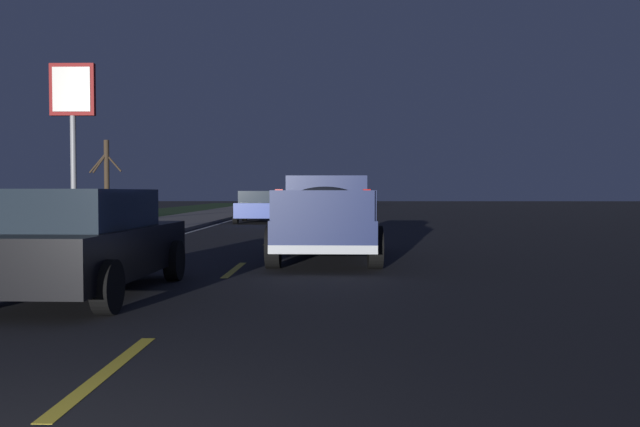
{
  "coord_description": "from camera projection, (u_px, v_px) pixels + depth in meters",
  "views": [
    {
      "loc": [
        -2.95,
        -1.88,
        1.5
      ],
      "look_at": [
        10.69,
        -1.62,
        1.04
      ],
      "focal_mm": 35.68,
      "sensor_mm": 36.0,
      "label": 1
    }
  ],
  "objects": [
    {
      "name": "bare_tree_far",
      "position": [
        106.0,
        178.0,
        34.83
      ],
      "size": [
        0.75,
        1.77,
        4.34
      ],
      "color": "#423323",
      "rests_on": "ground"
    },
    {
      "name": "sidewalk_shoulder",
      "position": [
        172.0,
        222.0,
        30.12
      ],
      "size": [
        108.0,
        4.0,
        0.12
      ],
      "primitive_type": "cube",
      "color": "slate",
      "rests_on": "ground"
    },
    {
      "name": "sedan_green",
      "position": [
        329.0,
        202.0,
        42.9
      ],
      "size": [
        4.43,
        2.07,
        1.54
      ],
      "color": "#14592D",
      "rests_on": "ground"
    },
    {
      "name": "grass_verge",
      "position": [
        68.0,
        223.0,
        30.21
      ],
      "size": [
        108.0,
        6.0,
        0.01
      ],
      "primitive_type": "cube",
      "color": "#1E3819",
      "rests_on": "ground"
    },
    {
      "name": "ground",
      "position": [
        292.0,
        224.0,
        30.01
      ],
      "size": [
        144.0,
        144.0,
        0.0
      ],
      "primitive_type": "plane",
      "color": "black"
    },
    {
      "name": "sedan_blue",
      "position": [
        258.0,
        206.0,
        31.13
      ],
      "size": [
        4.41,
        2.04,
        1.54
      ],
      "color": "navy",
      "rests_on": "ground"
    },
    {
      "name": "gas_price_sign",
      "position": [
        73.0,
        104.0,
        26.89
      ],
      "size": [
        0.27,
        1.9,
        6.93
      ],
      "color": "#99999E",
      "rests_on": "ground"
    },
    {
      "name": "lane_markings",
      "position": [
        243.0,
        222.0,
        31.69
      ],
      "size": [
        108.0,
        3.54,
        0.01
      ],
      "color": "yellow",
      "rests_on": "ground"
    },
    {
      "name": "sedan_black",
      "position": [
        83.0,
        241.0,
        9.19
      ],
      "size": [
        4.44,
        2.09,
        1.54
      ],
      "color": "black",
      "rests_on": "ground"
    },
    {
      "name": "pickup_truck",
      "position": [
        326.0,
        215.0,
        14.26
      ],
      "size": [
        5.45,
        2.33,
        1.87
      ],
      "color": "#141E4C",
      "rests_on": "ground"
    }
  ]
}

